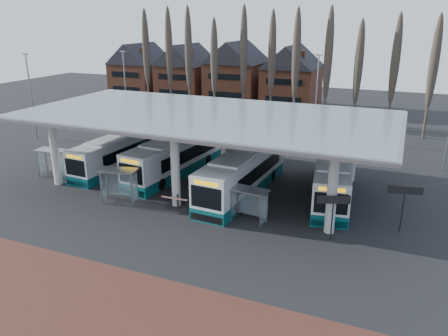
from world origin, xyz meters
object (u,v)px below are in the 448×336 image
at_px(shelter_0, 53,157).
at_px(shelter_1, 119,178).
at_px(bus_1, 176,156).
at_px(shelter_2, 250,198).
at_px(bus_0, 119,153).
at_px(bus_3, 331,177).
at_px(bus_2, 243,174).

relative_size(shelter_0, shelter_1, 0.89).
relative_size(bus_1, shelter_2, 4.55).
distance_m(bus_0, shelter_2, 17.20).
bearing_deg(shelter_2, bus_0, 164.24).
bearing_deg(bus_0, bus_1, 9.44).
distance_m(bus_1, shelter_1, 7.73).
distance_m(bus_3, shelter_0, 25.26).
bearing_deg(shelter_1, bus_0, 112.58).
height_order(bus_0, shelter_0, bus_0).
height_order(bus_1, shelter_1, bus_1).
xyz_separation_m(bus_1, shelter_0, (-10.17, -5.14, 0.21)).
height_order(shelter_1, shelter_2, shelter_1).
bearing_deg(bus_2, bus_0, 176.99).
relative_size(bus_0, bus_2, 0.90).
bearing_deg(bus_0, bus_3, 5.20).
relative_size(bus_1, bus_2, 0.99).
height_order(bus_1, bus_2, bus_2).
bearing_deg(bus_2, bus_1, 167.43).
bearing_deg(shelter_0, shelter_1, -17.93).
bearing_deg(bus_0, shelter_1, -51.28).
relative_size(bus_3, shelter_1, 3.95).
distance_m(bus_1, bus_2, 7.86).
relative_size(bus_3, shelter_0, 4.41).
bearing_deg(bus_1, bus_2, -10.00).
bearing_deg(shelter_1, bus_2, 19.91).
xyz_separation_m(bus_2, bus_3, (6.95, 2.26, -0.08)).
relative_size(bus_1, bus_3, 1.03).
distance_m(bus_1, shelter_2, 12.28).
distance_m(bus_2, bus_3, 7.31).
distance_m(shelter_1, shelter_2, 10.91).
bearing_deg(shelter_1, bus_1, 69.87).
height_order(bus_2, bus_3, bus_2).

